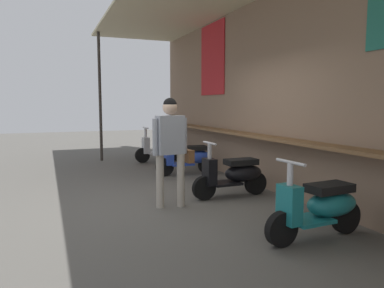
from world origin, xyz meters
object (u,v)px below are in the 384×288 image
(scooter_black, at_px, (235,174))
(scooter_teal, at_px, (321,206))
(scooter_silver, at_px, (163,148))
(scooter_blue, at_px, (189,158))
(shopper_with_handbag, at_px, (171,141))

(scooter_black, xyz_separation_m, scooter_teal, (2.10, -0.00, 0.00))
(scooter_silver, xyz_separation_m, scooter_blue, (2.03, -0.00, 0.00))
(scooter_teal, bearing_deg, scooter_black, -93.53)
(scooter_silver, relative_size, scooter_black, 1.00)
(scooter_silver, height_order, scooter_teal, same)
(scooter_black, distance_m, scooter_teal, 2.10)
(shopper_with_handbag, bearing_deg, scooter_black, -88.02)
(scooter_blue, relative_size, shopper_with_handbag, 0.83)
(shopper_with_handbag, bearing_deg, scooter_blue, -34.52)
(scooter_silver, height_order, shopper_with_handbag, shopper_with_handbag)
(scooter_silver, bearing_deg, shopper_with_handbag, 73.52)
(scooter_teal, relative_size, shopper_with_handbag, 0.83)
(scooter_silver, bearing_deg, scooter_teal, 89.16)
(scooter_black, bearing_deg, scooter_teal, 89.24)
(scooter_silver, height_order, scooter_black, same)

